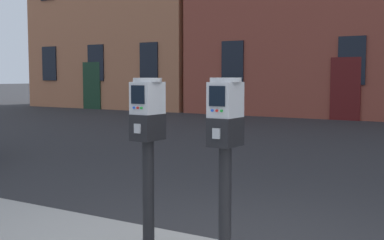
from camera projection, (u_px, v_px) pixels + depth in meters
parking_meter_near_kerb at (148, 132)px, 3.81m from camera, size 0.22×0.25×1.32m
parking_meter_twin_adjacent at (225, 138)px, 3.46m from camera, size 0.22×0.25×1.32m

